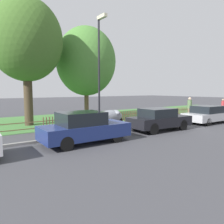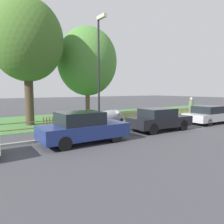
# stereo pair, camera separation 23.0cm
# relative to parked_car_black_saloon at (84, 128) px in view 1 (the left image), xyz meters

# --- Properties ---
(ground_plane) EXTENTS (120.00, 120.00, 0.00)m
(ground_plane) POSITION_rel_parked_car_black_saloon_xyz_m (6.76, 1.22, -0.73)
(ground_plane) COLOR #424247
(kerb_stone) EXTENTS (42.00, 0.20, 0.12)m
(kerb_stone) POSITION_rel_parked_car_black_saloon_xyz_m (6.76, 1.32, -0.67)
(kerb_stone) COLOR gray
(kerb_stone) RESTS_ON ground
(grass_strip) EXTENTS (42.00, 8.59, 0.01)m
(grass_strip) POSITION_rel_parked_car_black_saloon_xyz_m (6.76, 8.25, -0.73)
(grass_strip) COLOR #477F3D
(grass_strip) RESTS_ON ground
(park_fence) EXTENTS (42.00, 0.05, 0.85)m
(park_fence) POSITION_rel_parked_car_black_saloon_xyz_m (6.76, 3.97, -0.31)
(park_fence) COLOR olive
(park_fence) RESTS_ON ground
(parked_car_black_saloon) EXTENTS (4.13, 1.74, 1.48)m
(parked_car_black_saloon) POSITION_rel_parked_car_black_saloon_xyz_m (0.00, 0.00, 0.00)
(parked_car_black_saloon) COLOR navy
(parked_car_black_saloon) RESTS_ON ground
(parked_car_navy_estate) EXTENTS (4.05, 1.84, 1.37)m
(parked_car_navy_estate) POSITION_rel_parked_car_black_saloon_xyz_m (5.26, 0.22, -0.03)
(parked_car_navy_estate) COLOR black
(parked_car_navy_estate) RESTS_ON ground
(parked_car_red_compact) EXTENTS (4.29, 1.87, 1.31)m
(parked_car_red_compact) POSITION_rel_parked_car_black_saloon_xyz_m (10.53, 0.17, -0.08)
(parked_car_red_compact) COLOR #BCBCC1
(parked_car_red_compact) RESTS_ON ground
(covered_motorcycle) EXTENTS (2.00, 0.98, 1.11)m
(covered_motorcycle) POSITION_rel_parked_car_black_saloon_xyz_m (3.78, 3.27, -0.06)
(covered_motorcycle) COLOR black
(covered_motorcycle) RESTS_ON ground
(tree_nearest_kerb) EXTENTS (4.90, 4.90, 8.69)m
(tree_nearest_kerb) POSITION_rel_parked_car_black_saloon_xyz_m (-0.73, 6.86, 5.10)
(tree_nearest_kerb) COLOR #473828
(tree_nearest_kerb) RESTS_ON ground
(tree_behind_motorcycle) EXTENTS (5.11, 5.11, 7.86)m
(tree_behind_motorcycle) POSITION_rel_parked_car_black_saloon_xyz_m (4.48, 8.00, 4.18)
(tree_behind_motorcycle) COLOR brown
(tree_behind_motorcycle) RESTS_ON ground
(pedestrian_near_fence) EXTENTS (0.45, 0.45, 1.84)m
(pedestrian_near_fence) POSITION_rel_parked_car_black_saloon_xyz_m (11.60, 2.57, 0.31)
(pedestrian_near_fence) COLOR #7F6B51
(pedestrian_near_fence) RESTS_ON ground
(pedestrian_by_lamp) EXTENTS (0.44, 0.44, 1.54)m
(pedestrian_by_lamp) POSITION_rel_parked_car_black_saloon_xyz_m (17.85, 2.97, 0.14)
(pedestrian_by_lamp) COLOR black
(pedestrian_by_lamp) RESTS_ON ground
(street_lamp) EXTENTS (0.20, 0.79, 6.55)m
(street_lamp) POSITION_rel_parked_car_black_saloon_xyz_m (1.96, 1.73, 3.31)
(street_lamp) COLOR black
(street_lamp) RESTS_ON ground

